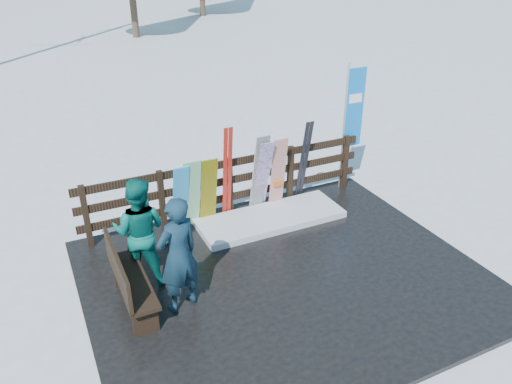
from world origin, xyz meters
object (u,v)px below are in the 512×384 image
snowboard_5 (278,174)px  rental_flag (352,113)px  snowboard_1 (191,195)px  bench (127,278)px  snowboard_4 (259,175)px  person_front (178,255)px  snowboard_3 (263,177)px  person_back (140,231)px  snowboard_2 (209,192)px  snowboard_0 (181,198)px

snowboard_5 → rental_flag: (1.79, 0.27, 0.87)m
snowboard_1 → snowboard_5: 1.72m
bench → snowboard_4: (2.87, 1.68, 0.29)m
snowboard_5 → person_front: (-2.58, -1.95, 0.14)m
snowboard_3 → person_back: (-2.57, -1.08, 0.10)m
person_front → person_back: bearing=-88.2°
snowboard_5 → person_back: (-2.90, -1.08, 0.12)m
bench → snowboard_2: bearing=42.2°
person_back → snowboard_5: bearing=-130.0°
snowboard_2 → snowboard_5: snowboard_5 is taller
bench → rental_flag: 5.52m
snowboard_5 → person_back: 3.09m
snowboard_4 → person_front: bearing=-138.2°
person_front → person_back: size_ratio=1.02×
snowboard_1 → snowboard_2: bearing=0.0°
snowboard_2 → person_front: (-1.18, -1.95, 0.20)m
bench → snowboard_5: bearing=27.3°
rental_flag → snowboard_2: bearing=-175.2°
person_back → snowboard_3: bearing=-127.6°
bench → snowboard_3: snowboard_3 is taller
snowboard_3 → person_front: person_front is taller
snowboard_4 → rental_flag: 2.34m
rental_flag → snowboard_0: bearing=-175.8°
snowboard_0 → snowboard_2: bearing=0.0°
snowboard_2 → snowboard_3: size_ratio=0.89×
snowboard_3 → rental_flag: bearing=7.3°
bench → snowboard_0: (1.34, 1.68, 0.15)m
snowboard_2 → person_back: (-1.49, -1.08, 0.18)m
snowboard_1 → person_back: 1.60m
snowboard_1 → snowboard_4: (1.33, -0.00, 0.12)m
snowboard_2 → snowboard_3: (1.08, 0.00, 0.07)m
snowboard_1 → snowboard_3: (1.40, 0.00, 0.06)m
snowboard_2 → bench: bearing=-137.8°
snowboard_1 → snowboard_4: 1.33m
snowboard_5 → snowboard_1: bearing=-180.0°
snowboard_2 → snowboard_4: 1.02m
snowboard_5 → rental_flag: size_ratio=0.57×
bench → person_back: bearing=58.9°
snowboard_5 → rental_flag: bearing=8.6°
snowboard_1 → person_front: (-0.86, -1.95, 0.18)m
snowboard_4 → snowboard_2: bearing=180.0°
snowboard_1 → snowboard_0: bearing=180.0°
snowboard_4 → snowboard_1: bearing=180.0°
snowboard_4 → rental_flag: rental_flag is taller
snowboard_0 → snowboard_4: size_ratio=0.83×
snowboard_5 → person_front: bearing=-142.9°
snowboard_0 → snowboard_3: (1.60, 0.00, 0.09)m
snowboard_0 → snowboard_5: snowboard_5 is taller
snowboard_5 → rental_flag: rental_flag is taller
snowboard_2 → person_front: size_ratio=0.79×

